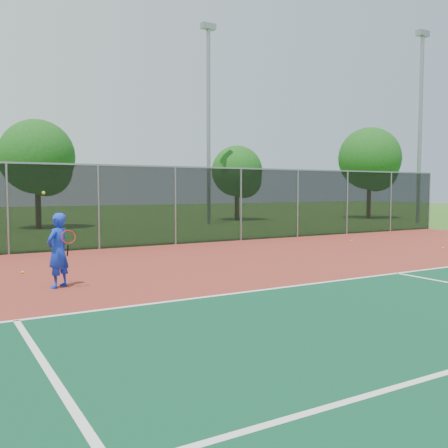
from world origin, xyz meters
The scene contains 12 objects.
court_apron centered at (0.00, 2.00, 0.01)m, with size 30.00×20.00×0.02m, color maroon.
fence_back centered at (0.00, 12.00, 1.56)m, with size 30.00×0.06×3.03m.
tennis_player centered at (-5.79, 5.51, 0.84)m, with size 0.71×0.75×2.10m.
practice_ball_0 centered at (6.62, 9.26, 0.06)m, with size 0.07×0.07×0.07m, color yellow.
practice_ball_2 centered at (7.67, 5.80, 0.06)m, with size 0.07×0.07×0.07m, color yellow.
practice_ball_4 centered at (-5.09, 8.53, 0.06)m, with size 0.07×0.07×0.07m, color yellow.
practice_ball_7 centered at (-6.19, 7.81, 0.06)m, with size 0.07×0.07×0.07m, color yellow.
floodlight_n centered at (6.54, 21.31, 6.81)m, with size 0.90×0.40×12.06m.
floodlight_ne centered at (18.78, 15.70, 6.81)m, with size 0.90×0.40×12.06m.
tree_back_left centered at (-3.02, 22.97, 3.72)m, with size 4.04×4.04×5.93m.
tree_back_mid centered at (10.28, 23.80, 3.24)m, with size 3.52×3.52×5.17m.
tree_back_right centered at (19.81, 20.70, 4.19)m, with size 4.55×4.55×6.68m.
Camera 1 is at (-8.11, -5.57, 2.16)m, focal length 40.00 mm.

